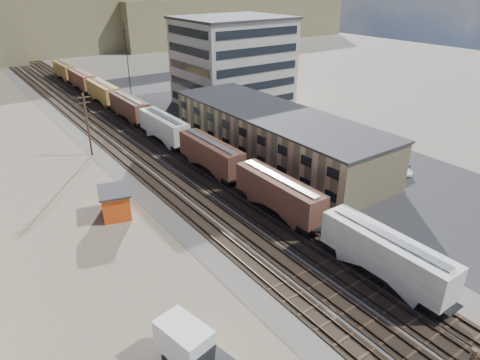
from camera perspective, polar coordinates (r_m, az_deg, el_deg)
ground at (r=43.66m, az=10.21°, el=-11.37°), size 300.00×300.00×0.00m
ballast_bed at (r=82.23m, az=-15.20°, el=6.22°), size 18.00×200.00×0.06m
dirt_yard at (r=68.89m, az=-27.60°, el=0.35°), size 24.00×180.00×0.03m
asphalt_lot at (r=80.07m, az=3.74°, el=6.56°), size 26.00×120.00×0.04m
rail_tracks at (r=82.03m, az=-15.56°, el=6.20°), size 11.40×200.00×0.24m
freight_train at (r=81.33m, az=-12.52°, el=8.36°), size 3.00×119.74×4.46m
warehouse at (r=67.38m, az=4.52°, el=6.11°), size 12.40×40.40×7.25m
office_tower at (r=96.76m, az=-0.94°, el=15.56°), size 22.60×18.60×18.45m
utility_pole_north at (r=70.94m, az=-19.68°, el=7.09°), size 2.20×0.32×10.00m
radio_mast at (r=91.07m, az=-14.65°, el=14.06°), size 1.20×0.16×18.00m
hills_north at (r=193.64m, az=-29.33°, el=18.96°), size 265.00×80.00×32.00m
box_truck at (r=33.11m, az=-6.44°, el=-21.56°), size 3.62×6.74×3.41m
maintenance_shed at (r=52.84m, az=-16.31°, el=-2.88°), size 4.59×5.33×3.35m
parked_car_white at (r=66.32m, az=20.40°, el=1.51°), size 2.85×4.80×1.49m
parked_car_silver at (r=66.30m, az=20.37°, el=1.57°), size 6.10×3.92×1.64m
parked_car_blue at (r=89.24m, az=1.38°, el=9.08°), size 4.08×5.76×1.46m
parked_car_far at (r=92.87m, az=3.59°, el=9.77°), size 3.05×5.31×1.70m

